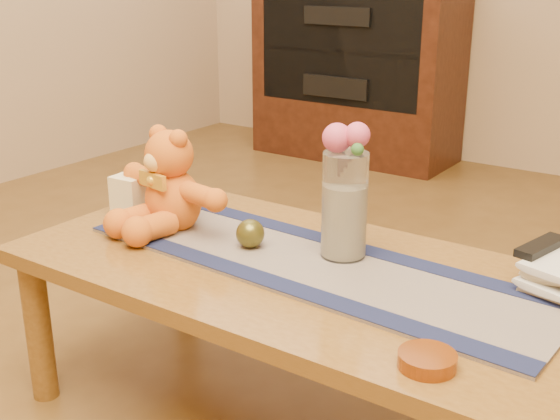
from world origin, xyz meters
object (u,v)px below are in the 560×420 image
Objects in this scene: glass_vase at (345,205)px; tv_remote at (541,246)px; book_bottom at (539,275)px; amber_dish at (427,360)px; teddy_bear at (172,180)px; pillar_candle at (132,194)px; bronze_ball at (250,234)px.

tv_remote is (0.43, 0.14, -0.05)m from glass_vase.
glass_vase is 1.17× the size of book_bottom.
amber_dish is at bearing -86.60° from book_bottom.
glass_vase is 0.48m from book_bottom.
teddy_bear reaches higher than tv_remote.
teddy_bear is 0.49m from glass_vase.
teddy_bear is at bearing -155.71° from book_bottom.
book_bottom is (0.92, 0.23, -0.13)m from teddy_bear.
teddy_bear is at bearing -4.82° from pillar_candle.
glass_vase is at bearing 21.44° from bronze_ball.
amber_dish reaches higher than book_bottom.
teddy_bear is 3.58× the size of amber_dish.
glass_vase is (0.66, 0.06, 0.08)m from pillar_candle.
teddy_bear is 0.91m from amber_dish.
tv_remote is (0.92, 0.22, -0.05)m from teddy_bear.
pillar_candle reaches higher than amber_dish.
pillar_candle is 0.42× the size of glass_vase.
amber_dish is (0.86, -0.27, -0.12)m from teddy_bear.
bronze_ball reaches higher than book_bottom.
amber_dish is at bearing -23.77° from bronze_ball.
amber_dish is (-0.06, -0.50, 0.00)m from book_bottom.
bronze_ball reaches higher than amber_dish.
pillar_candle is (-0.18, 0.01, -0.07)m from teddy_bear.
pillar_candle reaches higher than bronze_ball.
pillar_candle is 1.11m from book_bottom.
book_bottom is at bearing 11.03° from pillar_candle.
pillar_candle is 0.67m from glass_vase.
bronze_ball is (-0.22, -0.09, -0.09)m from glass_vase.
amber_dish is at bearing -83.47° from tv_remote.
pillar_candle is 0.49× the size of book_bottom.
glass_vase is at bearing 18.96° from teddy_bear.
book_bottom is at bearing 19.78° from bronze_ball.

